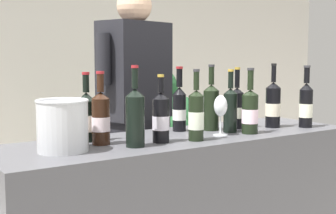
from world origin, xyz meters
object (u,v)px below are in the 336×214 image
wine_bottle_5 (161,118)px  wine_bottle_6 (306,105)px  wine_bottle_3 (237,108)px  wine_bottle_0 (179,108)px  wine_bottle_2 (135,116)px  wine_bottle_7 (211,106)px  wine_bottle_8 (101,118)px  wine_glass (221,108)px  person_server (135,133)px  wine_bottle_1 (250,111)px  wine_bottle_11 (86,117)px  wine_bottle_10 (273,105)px  ice_bucket (63,125)px  wine_bottle_9 (196,115)px  wine_bottle_4 (230,108)px  potted_shrub (161,123)px

wine_bottle_5 → wine_bottle_6: (0.92, -0.06, 0.01)m
wine_bottle_3 → wine_bottle_0: bearing=160.9°
wine_bottle_2 → wine_bottle_7: bearing=17.3°
wine_bottle_8 → wine_glass: wine_bottle_8 is taller
wine_bottle_2 → person_server: (0.42, 0.73, -0.21)m
wine_bottle_1 → wine_bottle_8: 0.78m
wine_bottle_6 → wine_bottle_3: bearing=153.4°
wine_bottle_6 → wine_bottle_11: bearing=167.1°
wine_bottle_6 → wine_bottle_8: 1.18m
wine_bottle_10 → person_server: size_ratio=0.21×
wine_bottle_1 → ice_bucket: size_ratio=1.54×
wine_bottle_9 → person_server: bearing=81.7°
wine_bottle_4 → wine_glass: 0.12m
wine_bottle_5 → wine_bottle_6: wine_bottle_6 is taller
wine_bottle_7 → wine_bottle_10: bearing=-17.3°
wine_bottle_1 → wine_bottle_0: bearing=133.7°
potted_shrub → wine_bottle_3: bearing=-106.0°
wine_bottle_1 → wine_bottle_5: wine_bottle_1 is taller
wine_bottle_9 → wine_bottle_3: bearing=22.4°
wine_bottle_2 → wine_bottle_10: (0.92, 0.07, -0.01)m
wine_bottle_11 → wine_bottle_8: bearing=-78.9°
wine_bottle_0 → wine_glass: wine_bottle_0 is taller
wine_bottle_2 → wine_bottle_9: (0.31, -0.03, -0.02)m
wine_bottle_9 → ice_bucket: (-0.61, 0.10, -0.01)m
wine_bottle_1 → potted_shrub: wine_bottle_1 is taller
wine_bottle_5 → wine_bottle_8: 0.27m
wine_bottle_7 → wine_bottle_3: bearing=-13.2°
wine_bottle_1 → wine_glass: bearing=167.8°
wine_bottle_0 → wine_bottle_7: bearing=-24.5°
wine_bottle_2 → wine_bottle_5: bearing=10.1°
wine_bottle_7 → wine_bottle_10: wine_bottle_10 is taller
wine_bottle_8 → ice_bucket: bearing=-165.0°
wine_bottle_1 → potted_shrub: 1.58m
wine_bottle_7 → person_server: person_server is taller
wine_bottle_3 → wine_bottle_7: size_ratio=0.95×
wine_bottle_1 → wine_bottle_6: bearing=-2.5°
wine_bottle_5 → wine_bottle_2: bearing=-169.9°
wine_bottle_0 → wine_bottle_4: bearing=-42.6°
wine_bottle_1 → person_server: 0.81m
wine_bottle_5 → wine_bottle_9: 0.17m
wine_bottle_7 → wine_bottle_10: size_ratio=0.99×
wine_bottle_3 → wine_bottle_5: 0.58m
potted_shrub → wine_bottle_7: bearing=-112.3°
wine_bottle_7 → ice_bucket: size_ratio=1.61×
wine_bottle_8 → potted_shrub: (1.20, 1.34, -0.28)m
wine_bottle_6 → wine_bottle_10: size_ratio=0.97×
wine_bottle_10 → wine_bottle_4: bearing=179.9°
wine_bottle_2 → wine_bottle_7: (0.57, 0.18, -0.00)m
wine_bottle_9 → wine_bottle_10: bearing=8.8°
wine_bottle_4 → ice_bucket: 0.91m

